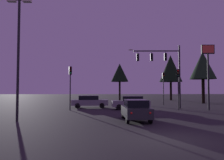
{
  "coord_description": "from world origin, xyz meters",
  "views": [
    {
      "loc": [
        -3.22,
        -9.7,
        2.21
      ],
      "look_at": [
        -1.69,
        18.66,
        3.53
      ],
      "focal_mm": 34.89,
      "sensor_mm": 36.0,
      "label": 1
    }
  ],
  "objects_px": {
    "tree_behind_sign": "(171,69)",
    "tree_center_horizon": "(120,73)",
    "traffic_light_corner_left": "(70,79)",
    "car_crossing_left": "(131,102)",
    "tree_left_far": "(203,66)",
    "traffic_signal_mast_arm": "(164,65)",
    "parking_lot_lamp_post": "(19,44)",
    "store_sign_illuminated": "(208,62)",
    "traffic_light_corner_right": "(178,81)",
    "traffic_light_median": "(163,82)",
    "car_nearside_lane": "(136,110)",
    "car_crossing_right": "(90,101)"
  },
  "relations": [
    {
      "from": "car_crossing_right",
      "to": "tree_behind_sign",
      "type": "distance_m",
      "value": 26.31
    },
    {
      "from": "traffic_signal_mast_arm",
      "to": "car_crossing_right",
      "type": "relative_size",
      "value": 1.66
    },
    {
      "from": "traffic_light_corner_left",
      "to": "car_crossing_left",
      "type": "xyz_separation_m",
      "value": [
        6.81,
        0.89,
        -2.58
      ]
    },
    {
      "from": "traffic_light_corner_left",
      "to": "store_sign_illuminated",
      "type": "height_order",
      "value": "store_sign_illuminated"
    },
    {
      "from": "car_nearside_lane",
      "to": "tree_behind_sign",
      "type": "distance_m",
      "value": 34.11
    },
    {
      "from": "traffic_light_corner_right",
      "to": "car_crossing_right",
      "type": "relative_size",
      "value": 0.99
    },
    {
      "from": "traffic_light_corner_right",
      "to": "parking_lot_lamp_post",
      "type": "distance_m",
      "value": 16.75
    },
    {
      "from": "traffic_light_corner_right",
      "to": "tree_left_far",
      "type": "relative_size",
      "value": 0.53
    },
    {
      "from": "traffic_light_median",
      "to": "tree_behind_sign",
      "type": "distance_m",
      "value": 16.52
    },
    {
      "from": "car_crossing_left",
      "to": "car_nearside_lane",
      "type": "bearing_deg",
      "value": -95.93
    },
    {
      "from": "car_crossing_left",
      "to": "tree_left_far",
      "type": "height_order",
      "value": "tree_left_far"
    },
    {
      "from": "traffic_light_corner_right",
      "to": "tree_behind_sign",
      "type": "xyz_separation_m",
      "value": [
        6.71,
        22.93,
        3.71
      ]
    },
    {
      "from": "tree_center_horizon",
      "to": "car_nearside_lane",
      "type": "bearing_deg",
      "value": -92.19
    },
    {
      "from": "car_crossing_left",
      "to": "tree_behind_sign",
      "type": "distance_m",
      "value": 25.54
    },
    {
      "from": "traffic_light_median",
      "to": "parking_lot_lamp_post",
      "type": "height_order",
      "value": "parking_lot_lamp_post"
    },
    {
      "from": "traffic_light_corner_left",
      "to": "traffic_light_corner_right",
      "type": "bearing_deg",
      "value": -1.3
    },
    {
      "from": "traffic_light_corner_left",
      "to": "parking_lot_lamp_post",
      "type": "xyz_separation_m",
      "value": [
        -2.59,
        -8.22,
        2.12
      ]
    },
    {
      "from": "car_nearside_lane",
      "to": "car_crossing_left",
      "type": "xyz_separation_m",
      "value": [
        0.96,
        9.24,
        0.0
      ]
    },
    {
      "from": "car_crossing_right",
      "to": "store_sign_illuminated",
      "type": "relative_size",
      "value": 0.63
    },
    {
      "from": "traffic_light_corner_left",
      "to": "tree_left_far",
      "type": "height_order",
      "value": "tree_left_far"
    },
    {
      "from": "car_crossing_right",
      "to": "tree_left_far",
      "type": "bearing_deg",
      "value": 23.17
    },
    {
      "from": "tree_behind_sign",
      "to": "tree_center_horizon",
      "type": "relative_size",
      "value": 1.43
    },
    {
      "from": "tree_behind_sign",
      "to": "traffic_light_corner_left",
      "type": "bearing_deg",
      "value": -129.51
    },
    {
      "from": "traffic_light_corner_right",
      "to": "car_crossing_right",
      "type": "height_order",
      "value": "traffic_light_corner_right"
    },
    {
      "from": "parking_lot_lamp_post",
      "to": "store_sign_illuminated",
      "type": "bearing_deg",
      "value": 22.69
    },
    {
      "from": "traffic_light_median",
      "to": "car_nearside_lane",
      "type": "bearing_deg",
      "value": -112.92
    },
    {
      "from": "traffic_signal_mast_arm",
      "to": "traffic_light_corner_right",
      "type": "height_order",
      "value": "traffic_signal_mast_arm"
    },
    {
      "from": "traffic_signal_mast_arm",
      "to": "car_crossing_left",
      "type": "height_order",
      "value": "traffic_signal_mast_arm"
    },
    {
      "from": "car_crossing_left",
      "to": "tree_center_horizon",
      "type": "distance_m",
      "value": 14.08
    },
    {
      "from": "store_sign_illuminated",
      "to": "tree_behind_sign",
      "type": "relative_size",
      "value": 0.73
    },
    {
      "from": "traffic_light_corner_left",
      "to": "car_crossing_left",
      "type": "distance_m",
      "value": 7.34
    },
    {
      "from": "car_nearside_lane",
      "to": "parking_lot_lamp_post",
      "type": "xyz_separation_m",
      "value": [
        -8.44,
        0.13,
        4.71
      ]
    },
    {
      "from": "traffic_light_median",
      "to": "tree_center_horizon",
      "type": "relative_size",
      "value": 0.69
    },
    {
      "from": "traffic_signal_mast_arm",
      "to": "parking_lot_lamp_post",
      "type": "relative_size",
      "value": 0.86
    },
    {
      "from": "parking_lot_lamp_post",
      "to": "tree_center_horizon",
      "type": "relative_size",
      "value": 1.27
    },
    {
      "from": "car_crossing_right",
      "to": "tree_left_far",
      "type": "xyz_separation_m",
      "value": [
        18.36,
        7.86,
        5.47
      ]
    },
    {
      "from": "tree_left_far",
      "to": "store_sign_illuminated",
      "type": "bearing_deg",
      "value": -113.45
    },
    {
      "from": "traffic_signal_mast_arm",
      "to": "car_crossing_right",
      "type": "xyz_separation_m",
      "value": [
        -8.99,
        1.58,
        -4.5
      ]
    },
    {
      "from": "tree_left_far",
      "to": "tree_center_horizon",
      "type": "relative_size",
      "value": 1.24
    },
    {
      "from": "traffic_signal_mast_arm",
      "to": "parking_lot_lamp_post",
      "type": "height_order",
      "value": "parking_lot_lamp_post"
    },
    {
      "from": "parking_lot_lamp_post",
      "to": "store_sign_illuminated",
      "type": "relative_size",
      "value": 1.22
    },
    {
      "from": "traffic_light_median",
      "to": "car_nearside_lane",
      "type": "relative_size",
      "value": 1.15
    },
    {
      "from": "traffic_signal_mast_arm",
      "to": "tree_behind_sign",
      "type": "height_order",
      "value": "tree_behind_sign"
    },
    {
      "from": "traffic_light_corner_left",
      "to": "tree_behind_sign",
      "type": "xyz_separation_m",
      "value": [
        18.68,
        22.66,
        3.54
      ]
    },
    {
      "from": "traffic_light_median",
      "to": "car_nearside_lane",
      "type": "xyz_separation_m",
      "value": [
        -6.78,
        -16.05,
        -2.58
      ]
    },
    {
      "from": "tree_center_horizon",
      "to": "traffic_light_corner_right",
      "type": "bearing_deg",
      "value": -70.1
    },
    {
      "from": "car_crossing_left",
      "to": "tree_left_far",
      "type": "distance_m",
      "value": 17.83
    },
    {
      "from": "tree_behind_sign",
      "to": "tree_left_far",
      "type": "xyz_separation_m",
      "value": [
        1.65,
        -11.51,
        -0.65
      ]
    },
    {
      "from": "tree_behind_sign",
      "to": "store_sign_illuminated",
      "type": "bearing_deg",
      "value": -98.56
    },
    {
      "from": "tree_behind_sign",
      "to": "car_nearside_lane",
      "type": "bearing_deg",
      "value": -112.48
    }
  ]
}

